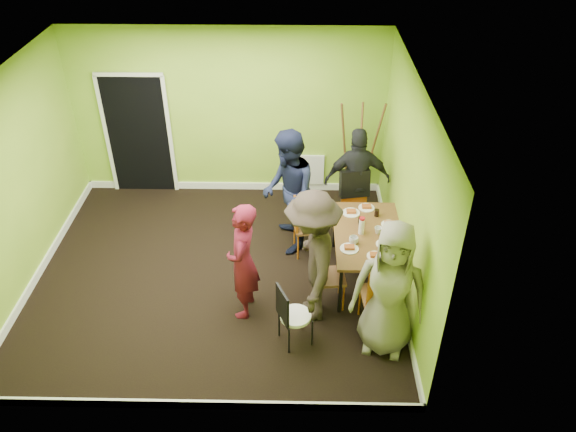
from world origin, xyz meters
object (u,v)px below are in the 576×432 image
object	(u,v)px
blue_bottle	(392,245)
easel	(359,152)
chair_back_end	(355,191)
person_standing	(243,262)
thermos	(362,226)
person_front_end	(390,290)
chair_front_end	(381,294)
person_back_end	(357,180)
chair_left_near	(324,272)
dining_table	(368,237)
chair_left_far	(303,222)
chair_bentwood	(291,313)
person_left_far	(288,192)
person_left_near	(312,258)
orange_bottle	(361,226)

from	to	relation	value
blue_bottle	easel	bearing A→B (deg)	95.05
chair_back_end	person_standing	xyz separation A→B (m)	(-1.51, -1.73, 0.05)
easel	chair_back_end	bearing A→B (deg)	-97.75
thermos	person_front_end	world-z (taller)	person_front_end
chair_front_end	person_back_end	distance (m)	2.23
chair_left_near	chair_back_end	bearing A→B (deg)	156.80
dining_table	chair_left_far	bearing A→B (deg)	147.39
chair_bentwood	person_front_end	xyz separation A→B (m)	(1.11, -0.02, 0.41)
person_standing	person_back_end	distance (m)	2.45
thermos	blue_bottle	distance (m)	0.50
chair_left_far	person_left_far	world-z (taller)	person_left_far
easel	person_standing	world-z (taller)	easel
dining_table	blue_bottle	distance (m)	0.46
chair_back_end	person_left_far	bearing A→B (deg)	8.45
blue_bottle	person_left_near	world-z (taller)	person_left_near
blue_bottle	thermos	bearing A→B (deg)	134.14
chair_left_far	chair_back_end	world-z (taller)	chair_back_end
chair_left_far	person_standing	xyz separation A→B (m)	(-0.74, -1.23, 0.26)
easel	person_left_near	size ratio (longest dim) A/B	0.97
person_left_near	easel	bearing A→B (deg)	161.66
thermos	orange_bottle	bearing A→B (deg)	89.61
person_standing	person_left_far	world-z (taller)	person_left_far
easel	person_back_end	distance (m)	0.82
chair_front_end	orange_bottle	bearing A→B (deg)	93.27
chair_left_far	orange_bottle	bearing A→B (deg)	51.01
person_left_far	dining_table	bearing A→B (deg)	49.05
chair_left_near	chair_front_end	size ratio (longest dim) A/B	0.90
easel	person_left_far	bearing A→B (deg)	-130.11
chair_left_near	person_left_near	xyz separation A→B (m)	(-0.16, -0.20, 0.38)
chair_front_end	thermos	xyz separation A→B (m)	(-0.17, 1.00, 0.27)
blue_bottle	orange_bottle	bearing A→B (deg)	127.05
person_left_near	chair_front_end	bearing A→B (deg)	69.89
person_left_far	person_standing	bearing A→B (deg)	-28.24
chair_bentwood	easel	bearing A→B (deg)	137.70
chair_left_far	chair_front_end	size ratio (longest dim) A/B	0.92
blue_bottle	person_left_far	size ratio (longest dim) A/B	0.10
chair_left_far	person_left_far	bearing A→B (deg)	-136.28
chair_left_near	easel	world-z (taller)	easel
easel	person_left_near	xyz separation A→B (m)	(-0.80, -2.76, 0.04)
person_left_near	chair_bentwood	bearing A→B (deg)	-28.84
chair_left_far	chair_left_near	xyz separation A→B (m)	(0.27, -1.08, -0.01)
person_left_far	person_back_end	size ratio (longest dim) A/B	1.11
chair_back_end	person_left_near	xyz separation A→B (m)	(-0.67, -1.78, 0.16)
dining_table	person_front_end	xyz separation A→B (m)	(0.11, -1.24, 0.19)
chair_left_far	chair_front_end	xyz separation A→B (m)	(0.93, -1.54, 0.05)
chair_back_end	chair_bentwood	world-z (taller)	chair_back_end
chair_front_end	person_front_end	world-z (taller)	person_front_end
chair_bentwood	person_left_near	world-z (taller)	person_left_near
person_standing	person_left_far	xyz separation A→B (m)	(0.53, 1.39, 0.12)
blue_bottle	chair_front_end	bearing A→B (deg)	-106.06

